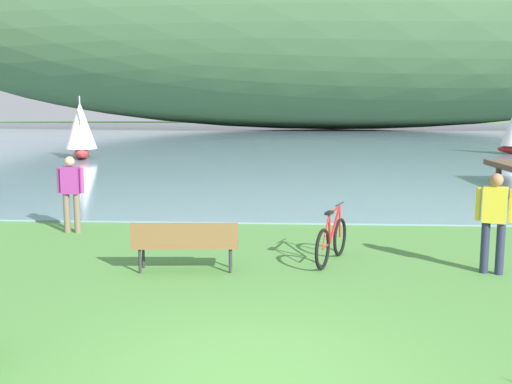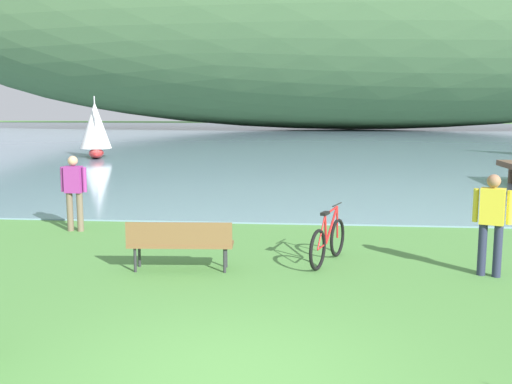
% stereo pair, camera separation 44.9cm
% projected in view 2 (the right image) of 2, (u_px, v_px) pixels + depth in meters
% --- Properties ---
extents(ground_plane, '(200.00, 200.00, 0.00)m').
position_uv_depth(ground_plane, '(230.00, 380.00, 6.12)').
color(ground_plane, '#518E42').
extents(bay_water, '(180.00, 80.00, 0.04)m').
position_uv_depth(bay_water, '(301.00, 137.00, 53.51)').
color(bay_water, '#7A99B2').
rests_on(bay_water, ground).
extents(distant_hillside, '(102.20, 28.00, 24.30)m').
position_uv_depth(distant_hillside, '(352.00, 23.00, 67.48)').
color(distant_hillside, '#42663D').
rests_on(distant_hillside, bay_water).
extents(park_bench_near_camera, '(1.83, 0.60, 0.88)m').
position_uv_depth(park_bench_near_camera, '(180.00, 241.00, 10.07)').
color(park_bench_near_camera, brown).
rests_on(park_bench_near_camera, ground).
extents(bicycle_leaning_near_bench, '(0.70, 1.67, 1.01)m').
position_uv_depth(bicycle_leaning_near_bench, '(328.00, 241.00, 10.60)').
color(bicycle_leaning_near_bench, black).
rests_on(bicycle_leaning_near_bench, ground).
extents(person_at_shoreline, '(0.61, 0.24, 1.71)m').
position_uv_depth(person_at_shoreline, '(74.00, 188.00, 13.22)').
color(person_at_shoreline, '#72604C').
rests_on(person_at_shoreline, ground).
extents(person_on_the_grass, '(0.57, 0.35, 1.71)m').
position_uv_depth(person_on_the_grass, '(492.00, 218.00, 9.70)').
color(person_on_the_grass, '#282D47').
rests_on(person_on_the_grass, ground).
extents(sailboat_mid_bay, '(2.12, 2.89, 3.27)m').
position_uv_depth(sailboat_mid_bay, '(95.00, 129.00, 31.66)').
color(sailboat_mid_bay, '#B22323').
rests_on(sailboat_mid_bay, bay_water).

